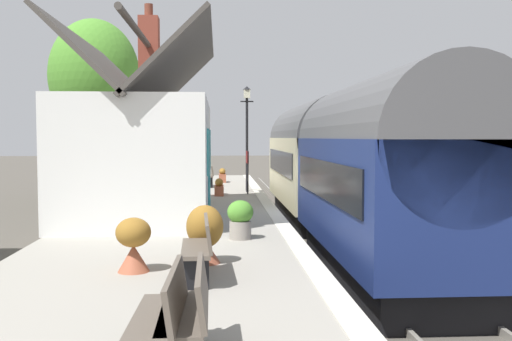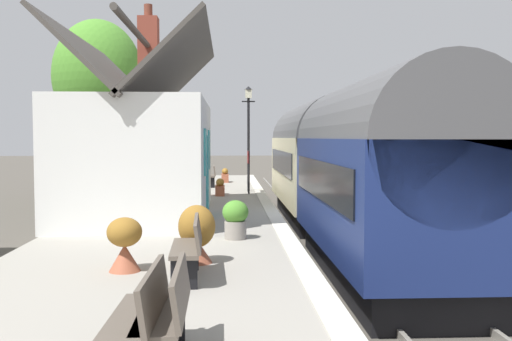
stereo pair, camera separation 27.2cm
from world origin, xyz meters
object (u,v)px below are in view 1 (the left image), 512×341
Objects in this scene: train at (341,165)px; planter_under_sign at (222,175)px; station_building at (144,152)px; bench_mid_platform at (209,175)px; station_sign_board at (247,161)px; bench_near_building at (189,311)px; planter_corner_building at (205,233)px; bench_platform_end at (200,247)px; planter_by_door at (133,244)px; planter_bench_right at (219,187)px; bench_by_lamp at (163,316)px; tree_far_right at (95,77)px; lamp_post_platform at (247,119)px; planter_edge_far at (240,218)px.

train is 21.85× the size of planter_under_sign.
bench_mid_platform is (8.44, -1.59, -1.17)m from station_building.
station_sign_board is at bearing -170.32° from planter_under_sign.
bench_near_building is 1.48× the size of planter_corner_building.
train is 12.10× the size of bench_mid_platform.
station_sign_board is (12.78, -1.32, 0.71)m from bench_platform_end.
planter_by_door is (0.55, 1.03, -0.05)m from bench_platform_end.
planter_bench_right is 5.83m from planter_under_sign.
planter_under_sign is at bearing 9.68° from station_sign_board.
bench_by_lamp is 0.90× the size of station_sign_board.
bench_near_building reaches higher than planter_bench_right.
tree_far_right reaches higher than bench_mid_platform.
planter_by_door is (-11.57, 1.31, 0.14)m from planter_bench_right.
tree_far_right is at bearing 51.88° from lamp_post_platform.
bench_by_lamp is at bearing 178.19° from planter_under_sign.
station_building is (-1.16, 5.54, 0.41)m from train.
lamp_post_platform is (5.48, 2.49, 1.53)m from train.
bench_platform_end is at bearing 155.19° from train.
lamp_post_platform is 0.47× the size of tree_far_right.
bench_mid_platform is (15.60, 0.11, 0.00)m from bench_platform_end.
station_building is 8.67m from bench_mid_platform.
planter_bench_right is at bearing -140.72° from tree_far_right.
bench_by_lamp is at bearing 160.53° from train.
planter_corner_building is at bearing 178.75° from planter_bench_right.
bench_mid_platform reaches higher than planter_bench_right.
planter_under_sign is at bearing -1.41° from bench_platform_end.
planter_corner_building is (-7.24, 3.80, -0.75)m from train.
planter_by_door is 0.21× the size of lamp_post_platform.
train is 2.02× the size of tree_far_right.
train is 12.15× the size of bench_by_lamp.
tree_far_right is at bearing 40.70° from train.
bench_near_building is (-10.24, -1.69, -1.17)m from station_building.
bench_mid_platform is at bearing 0.59° from planter_corner_building.
bench_by_lamp is 1.45× the size of planter_bench_right.
train reaches higher than station_sign_board.
train is 12.24m from bench_by_lamp.
bench_mid_platform is 18.68m from bench_near_building.
bench_platform_end is at bearing 178.59° from planter_under_sign.
planter_by_door reaches higher than planter_edge_far.
tree_far_right is at bearing 21.23° from planter_edge_far.
bench_by_lamp is 1.80× the size of planter_under_sign.
bench_mid_platform is 18.80m from bench_by_lamp.
planter_corner_building is 19.40m from tree_far_right.
planter_edge_far is (6.34, -0.70, -0.06)m from bench_near_building.
station_sign_board is (9.52, -0.62, 0.77)m from planter_edge_far.
planter_under_sign is 14.69m from planter_edge_far.
bench_near_building is 23.32m from tree_far_right.
bench_mid_platform is at bearing 0.33° from bench_near_building.
station_building is at bearing 31.57° from planter_edge_far.
bench_by_lamp is at bearing 174.67° from lamp_post_platform.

